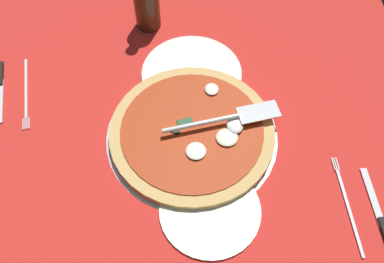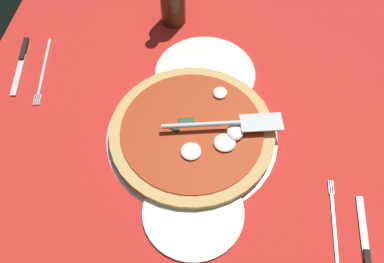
% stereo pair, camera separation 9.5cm
% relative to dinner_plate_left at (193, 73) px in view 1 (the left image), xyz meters
% --- Properties ---
extents(ground_plane, '(1.09, 1.09, 0.01)m').
position_rel_dinner_plate_left_xyz_m(ground_plane, '(0.20, -0.00, -0.01)').
color(ground_plane, red).
extents(pizza_pan, '(0.38, 0.38, 0.01)m').
position_rel_dinner_plate_left_xyz_m(pizza_pan, '(0.18, -0.01, -0.00)').
color(pizza_pan, silver).
rests_on(pizza_pan, ground_plane).
extents(dinner_plate_left, '(0.25, 0.25, 0.01)m').
position_rel_dinner_plate_left_xyz_m(dinner_plate_left, '(0.00, 0.00, 0.00)').
color(dinner_plate_left, white).
rests_on(dinner_plate_left, ground_plane).
extents(dinner_plate_right, '(0.21, 0.21, 0.01)m').
position_rel_dinner_plate_left_xyz_m(dinner_plate_right, '(0.36, 0.02, 0.00)').
color(dinner_plate_right, white).
rests_on(dinner_plate_right, ground_plane).
extents(pizza, '(0.37, 0.37, 0.03)m').
position_rel_dinner_plate_left_xyz_m(pizza, '(0.18, -0.01, 0.01)').
color(pizza, tan).
rests_on(pizza, pizza_pan).
extents(pizza_server, '(0.08, 0.27, 0.01)m').
position_rel_dinner_plate_left_xyz_m(pizza_server, '(0.17, 0.07, 0.04)').
color(pizza_server, silver).
rests_on(pizza_server, pizza).
extents(place_setting_near, '(0.23, 0.17, 0.01)m').
position_rel_dinner_plate_left_xyz_m(place_setting_near, '(0.04, -0.44, -0.00)').
color(place_setting_near, white).
rests_on(place_setting_near, ground_plane).
extents(place_setting_far, '(0.22, 0.13, 0.01)m').
position_rel_dinner_plate_left_xyz_m(place_setting_far, '(0.38, 0.33, -0.00)').
color(place_setting_far, white).
rests_on(place_setting_far, ground_plane).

